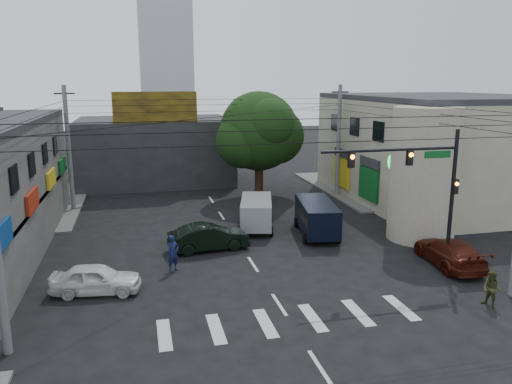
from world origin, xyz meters
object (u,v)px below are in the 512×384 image
object	(u,v)px
traffic_gantry	(423,179)
traffic_officer	(173,253)
white_compact	(96,279)
dark_sedan	(209,237)
utility_pole_far_left	(69,149)
navy_van	(317,219)
utility_pole_far_right	(338,141)
silver_minivan	(256,214)
street_tree	(259,131)
maroon_sedan	(449,252)
pedestrian_olive	(491,289)

from	to	relation	value
traffic_gantry	traffic_officer	world-z (taller)	traffic_gantry
white_compact	dark_sedan	bearing A→B (deg)	-43.10
traffic_gantry	dark_sedan	bearing A→B (deg)	149.02
utility_pole_far_left	navy_van	bearing A→B (deg)	-32.30
utility_pole_far_right	silver_minivan	xyz separation A→B (m)	(-8.81, -7.69, -3.61)
navy_van	street_tree	bearing A→B (deg)	15.21
street_tree	utility_pole_far_left	size ratio (longest dim) A/B	0.95
street_tree	silver_minivan	bearing A→B (deg)	-104.86
street_tree	white_compact	bearing A→B (deg)	-124.91
maroon_sedan	pedestrian_olive	size ratio (longest dim) A/B	3.26
traffic_gantry	navy_van	xyz separation A→B (m)	(-2.76, 7.16, -3.78)
dark_sedan	traffic_officer	bearing A→B (deg)	135.38
street_tree	silver_minivan	distance (m)	10.05
street_tree	traffic_gantry	distance (m)	18.42
utility_pole_far_left	street_tree	bearing A→B (deg)	3.95
utility_pole_far_left	pedestrian_olive	world-z (taller)	utility_pole_far_left
traffic_gantry	utility_pole_far_left	world-z (taller)	utility_pole_far_left
street_tree	utility_pole_far_right	world-z (taller)	utility_pole_far_right
utility_pole_far_right	traffic_officer	world-z (taller)	utility_pole_far_right
navy_van	utility_pole_far_left	bearing A→B (deg)	67.30
utility_pole_far_left	pedestrian_olive	bearing A→B (deg)	-47.81
utility_pole_far_right	maroon_sedan	xyz separation A→B (m)	(-0.54, -16.52, -3.87)
white_compact	silver_minivan	distance (m)	12.52
pedestrian_olive	utility_pole_far_right	bearing A→B (deg)	154.73
street_tree	traffic_officer	xyz separation A→B (m)	(-8.15, -14.99, -4.52)
traffic_gantry	pedestrian_olive	size ratio (longest dim) A/B	4.54
street_tree	navy_van	bearing A→B (deg)	-84.38
navy_van	dark_sedan	bearing A→B (deg)	110.21
utility_pole_far_right	pedestrian_olive	bearing A→B (deg)	-94.64
traffic_gantry	silver_minivan	distance (m)	11.79
utility_pole_far_left	dark_sedan	bearing A→B (deg)	-52.44
traffic_officer	traffic_gantry	bearing A→B (deg)	-50.22
utility_pole_far_left	pedestrian_olive	xyz separation A→B (m)	(19.28, -21.26, -3.81)
dark_sedan	utility_pole_far_right	bearing A→B (deg)	-54.63
traffic_gantry	traffic_officer	distance (m)	12.95
dark_sedan	maroon_sedan	bearing A→B (deg)	-120.83
navy_van	silver_minivan	bearing A→B (deg)	67.13
street_tree	utility_pole_far_right	size ratio (longest dim) A/B	0.95
dark_sedan	pedestrian_olive	world-z (taller)	pedestrian_olive
dark_sedan	maroon_sedan	world-z (taller)	dark_sedan
white_compact	pedestrian_olive	bearing A→B (deg)	-100.07
dark_sedan	navy_van	world-z (taller)	navy_van
street_tree	traffic_gantry	size ratio (longest dim) A/B	1.21
traffic_gantry	maroon_sedan	bearing A→B (deg)	12.79
maroon_sedan	silver_minivan	size ratio (longest dim) A/B	1.04
maroon_sedan	pedestrian_olive	bearing A→B (deg)	81.65
white_compact	navy_van	size ratio (longest dim) A/B	0.76
traffic_gantry	utility_pole_far_left	xyz separation A→B (m)	(-18.32, 17.00, -0.23)
street_tree	white_compact	xyz separation A→B (m)	(-11.78, -16.88, -4.79)
utility_pole_far_right	traffic_officer	distance (m)	20.59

